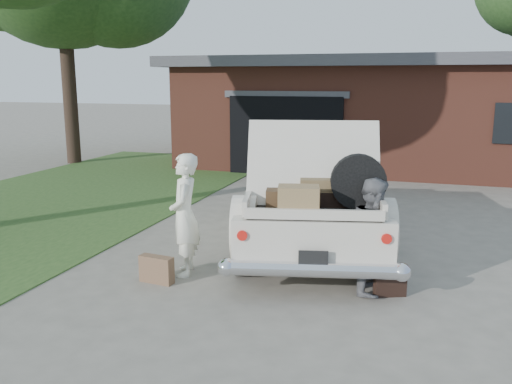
% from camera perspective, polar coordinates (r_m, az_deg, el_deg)
% --- Properties ---
extents(ground, '(90.00, 90.00, 0.00)m').
position_cam_1_polar(ground, '(7.44, -1.42, -9.24)').
color(ground, gray).
rests_on(ground, ground).
extents(grass_strip, '(6.00, 16.00, 0.02)m').
position_cam_1_polar(grass_strip, '(12.61, -20.99, -1.15)').
color(grass_strip, '#2D4C1E').
rests_on(grass_strip, ground).
extents(house, '(12.80, 7.80, 3.30)m').
position_cam_1_polar(house, '(18.10, 13.66, 8.36)').
color(house, brown).
rests_on(house, ground).
extents(sedan, '(3.23, 5.72, 2.12)m').
position_cam_1_polar(sedan, '(9.05, 5.71, -0.22)').
color(sedan, beige).
rests_on(sedan, ground).
extents(woman_left, '(0.59, 0.72, 1.69)m').
position_cam_1_polar(woman_left, '(7.48, -7.53, -2.41)').
color(woman_left, white).
rests_on(woman_left, ground).
extents(woman_right, '(0.63, 0.77, 1.48)m').
position_cam_1_polar(woman_right, '(7.00, 12.33, -4.50)').
color(woman_right, slate).
rests_on(woman_right, ground).
extents(suitcase_left, '(0.49, 0.21, 0.37)m').
position_cam_1_polar(suitcase_left, '(7.41, -10.42, -8.02)').
color(suitcase_left, brown).
rests_on(suitcase_left, ground).
extents(suitcase_right, '(0.42, 0.27, 0.31)m').
position_cam_1_polar(suitcase_right, '(7.08, 13.92, -9.40)').
color(suitcase_right, black).
rests_on(suitcase_right, ground).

